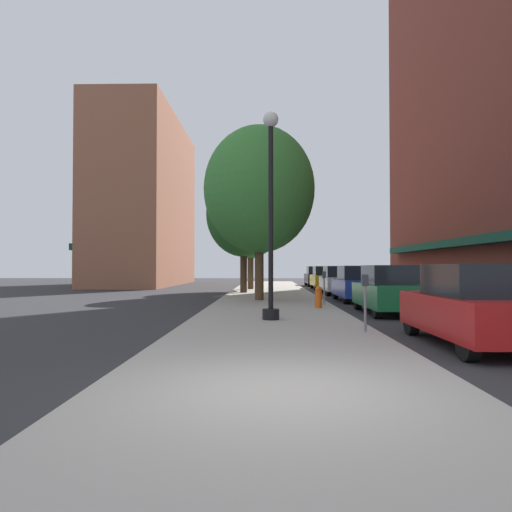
{
  "coord_description": "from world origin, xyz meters",
  "views": [
    {
      "loc": [
        -0.19,
        -5.87,
        1.6
      ],
      "look_at": [
        -0.65,
        14.68,
        2.07
      ],
      "focal_mm": 33.88,
      "sensor_mm": 36.0,
      "label": 1
    }
  ],
  "objects_px": {
    "fire_hydrant": "(319,297)",
    "car_white": "(338,281)",
    "tree_mid": "(251,228)",
    "tree_far": "(259,190)",
    "car_yellow": "(325,278)",
    "car_black": "(317,276)",
    "car_green": "(390,290)",
    "parking_meter_near": "(324,284)",
    "parking_meter_far": "(365,296)",
    "car_red": "(475,306)",
    "tree_near": "(244,214)",
    "lamppost": "(271,210)",
    "car_blue": "(357,284)"
  },
  "relations": [
    {
      "from": "parking_meter_far",
      "to": "car_white",
      "type": "bearing_deg",
      "value": 83.56
    },
    {
      "from": "fire_hydrant",
      "to": "tree_far",
      "type": "distance_m",
      "value": 6.56
    },
    {
      "from": "tree_far",
      "to": "car_green",
      "type": "height_order",
      "value": "tree_far"
    },
    {
      "from": "parking_meter_far",
      "to": "tree_mid",
      "type": "xyz_separation_m",
      "value": [
        -3.33,
        21.54,
        3.32
      ]
    },
    {
      "from": "car_blue",
      "to": "car_black",
      "type": "xyz_separation_m",
      "value": [
        0.0,
        18.11,
        0.0
      ]
    },
    {
      "from": "parking_meter_near",
      "to": "tree_far",
      "type": "distance_m",
      "value": 5.65
    },
    {
      "from": "lamppost",
      "to": "parking_meter_far",
      "type": "distance_m",
      "value": 4.03
    },
    {
      "from": "car_white",
      "to": "car_black",
      "type": "height_order",
      "value": "same"
    },
    {
      "from": "tree_mid",
      "to": "tree_far",
      "type": "xyz_separation_m",
      "value": [
        0.75,
        -10.85,
        0.84
      ]
    },
    {
      "from": "parking_meter_far",
      "to": "tree_mid",
      "type": "relative_size",
      "value": 0.21
    },
    {
      "from": "lamppost",
      "to": "car_red",
      "type": "relative_size",
      "value": 1.37
    },
    {
      "from": "car_blue",
      "to": "car_yellow",
      "type": "relative_size",
      "value": 1.0
    },
    {
      "from": "car_white",
      "to": "parking_meter_far",
      "type": "bearing_deg",
      "value": -97.72
    },
    {
      "from": "fire_hydrant",
      "to": "tree_near",
      "type": "relative_size",
      "value": 0.11
    },
    {
      "from": "car_yellow",
      "to": "car_black",
      "type": "distance_m",
      "value": 5.69
    },
    {
      "from": "fire_hydrant",
      "to": "car_red",
      "type": "bearing_deg",
      "value": -73.49
    },
    {
      "from": "parking_meter_far",
      "to": "tree_near",
      "type": "height_order",
      "value": "tree_near"
    },
    {
      "from": "car_green",
      "to": "car_black",
      "type": "distance_m",
      "value": 24.0
    },
    {
      "from": "car_yellow",
      "to": "car_black",
      "type": "xyz_separation_m",
      "value": [
        0.0,
        5.69,
        0.0
      ]
    },
    {
      "from": "fire_hydrant",
      "to": "car_white",
      "type": "distance_m",
      "value": 10.96
    },
    {
      "from": "car_blue",
      "to": "car_black",
      "type": "relative_size",
      "value": 1.0
    },
    {
      "from": "car_red",
      "to": "car_white",
      "type": "height_order",
      "value": "same"
    },
    {
      "from": "tree_mid",
      "to": "car_red",
      "type": "distance_m",
      "value": 23.61
    },
    {
      "from": "car_white",
      "to": "tree_near",
      "type": "bearing_deg",
      "value": -178.63
    },
    {
      "from": "parking_meter_near",
      "to": "car_yellow",
      "type": "xyz_separation_m",
      "value": [
        1.95,
        15.96,
        -0.14
      ]
    },
    {
      "from": "lamppost",
      "to": "car_black",
      "type": "height_order",
      "value": "lamppost"
    },
    {
      "from": "tree_near",
      "to": "car_green",
      "type": "xyz_separation_m",
      "value": [
        5.54,
        -11.51,
        -3.89
      ]
    },
    {
      "from": "fire_hydrant",
      "to": "parking_meter_near",
      "type": "height_order",
      "value": "parking_meter_near"
    },
    {
      "from": "car_black",
      "to": "car_white",
      "type": "bearing_deg",
      "value": -91.43
    },
    {
      "from": "tree_mid",
      "to": "car_blue",
      "type": "height_order",
      "value": "tree_mid"
    },
    {
      "from": "tree_mid",
      "to": "car_black",
      "type": "distance_m",
      "value": 10.18
    },
    {
      "from": "car_yellow",
      "to": "car_red",
      "type": "bearing_deg",
      "value": -91.61
    },
    {
      "from": "tree_mid",
      "to": "car_yellow",
      "type": "bearing_deg",
      "value": 23.42
    },
    {
      "from": "tree_near",
      "to": "tree_mid",
      "type": "relative_size",
      "value": 1.13
    },
    {
      "from": "lamppost",
      "to": "car_yellow",
      "type": "distance_m",
      "value": 21.77
    },
    {
      "from": "tree_near",
      "to": "parking_meter_near",
      "type": "bearing_deg",
      "value": -68.6
    },
    {
      "from": "car_red",
      "to": "car_blue",
      "type": "bearing_deg",
      "value": 90.32
    },
    {
      "from": "car_red",
      "to": "car_yellow",
      "type": "relative_size",
      "value": 1.0
    },
    {
      "from": "tree_near",
      "to": "car_blue",
      "type": "bearing_deg",
      "value": -45.39
    },
    {
      "from": "car_red",
      "to": "parking_meter_near",
      "type": "bearing_deg",
      "value": 102.45
    },
    {
      "from": "parking_meter_far",
      "to": "car_green",
      "type": "xyz_separation_m",
      "value": [
        1.95,
        5.52,
        -0.14
      ]
    },
    {
      "from": "parking_meter_far",
      "to": "car_green",
      "type": "height_order",
      "value": "car_green"
    },
    {
      "from": "parking_meter_far",
      "to": "car_yellow",
      "type": "xyz_separation_m",
      "value": [
        1.95,
        23.83,
        -0.14
      ]
    },
    {
      "from": "parking_meter_near",
      "to": "fire_hydrant",
      "type": "bearing_deg",
      "value": -105.27
    },
    {
      "from": "tree_far",
      "to": "car_black",
      "type": "xyz_separation_m",
      "value": [
        4.53,
        18.83,
        -4.3
      ]
    },
    {
      "from": "parking_meter_far",
      "to": "tree_far",
      "type": "relative_size",
      "value": 0.17
    },
    {
      "from": "tree_near",
      "to": "car_white",
      "type": "xyz_separation_m",
      "value": [
        5.54,
        0.26,
        -3.89
      ]
    },
    {
      "from": "tree_mid",
      "to": "car_black",
      "type": "relative_size",
      "value": 1.46
    },
    {
      "from": "tree_far",
      "to": "car_yellow",
      "type": "distance_m",
      "value": 14.55
    },
    {
      "from": "car_blue",
      "to": "car_red",
      "type": "bearing_deg",
      "value": -89.8
    }
  ]
}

